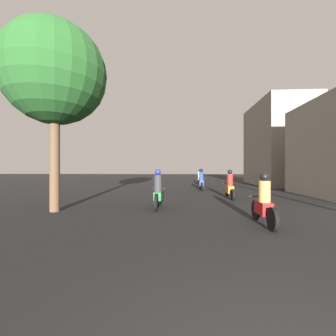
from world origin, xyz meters
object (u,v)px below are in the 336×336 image
(motorcycle_orange, at_px, (230,187))
(motorcycle_green, at_px, (158,192))
(motorcycle_red, at_px, (264,204))
(motorcycle_blue, at_px, (201,181))
(motorcycle_black, at_px, (202,180))
(street_tree, at_px, (55,74))
(motorcycle_yellow, at_px, (199,177))
(building_right_far, at_px, (278,144))

(motorcycle_orange, bearing_deg, motorcycle_green, -129.21)
(motorcycle_red, distance_m, motorcycle_blue, 10.39)
(motorcycle_black, bearing_deg, street_tree, -122.39)
(motorcycle_green, height_order, street_tree, street_tree)
(motorcycle_green, height_order, motorcycle_orange, motorcycle_green)
(motorcycle_yellow, bearing_deg, street_tree, -118.53)
(motorcycle_blue, bearing_deg, motorcycle_yellow, 81.99)
(motorcycle_green, height_order, motorcycle_blue, motorcycle_blue)
(motorcycle_blue, xyz_separation_m, building_right_far, (7.84, 5.43, 3.31))
(motorcycle_yellow, height_order, street_tree, street_tree)
(motorcycle_green, xyz_separation_m, building_right_far, (10.27, 13.26, 3.30))
(motorcycle_green, height_order, building_right_far, building_right_far)
(motorcycle_red, distance_m, motorcycle_black, 14.16)
(motorcycle_black, height_order, building_right_far, building_right_far)
(motorcycle_red, bearing_deg, motorcycle_green, 144.21)
(motorcycle_blue, bearing_deg, building_right_far, 30.26)
(motorcycle_red, bearing_deg, motorcycle_orange, 89.35)
(motorcycle_orange, height_order, motorcycle_black, motorcycle_orange)
(motorcycle_green, height_order, motorcycle_yellow, motorcycle_green)
(motorcycle_yellow, bearing_deg, motorcycle_red, -95.65)
(motorcycle_red, distance_m, motorcycle_yellow, 18.47)
(motorcycle_red, xyz_separation_m, motorcycle_green, (-3.29, 2.54, 0.03))
(motorcycle_blue, bearing_deg, motorcycle_black, 79.94)
(motorcycle_red, xyz_separation_m, motorcycle_orange, (0.24, 5.65, 0.01))
(motorcycle_red, bearing_deg, street_tree, 169.03)
(street_tree, bearing_deg, motorcycle_yellow, 68.23)
(motorcycle_red, xyz_separation_m, motorcycle_black, (-0.49, 14.15, -0.04))
(motorcycle_orange, bearing_deg, motorcycle_yellow, 102.06)
(building_right_far, xyz_separation_m, street_tree, (-14.07, -14.19, 1.21))
(motorcycle_green, xyz_separation_m, motorcycle_black, (2.80, 11.61, -0.07))
(motorcycle_orange, distance_m, motorcycle_yellow, 12.82)
(motorcycle_orange, bearing_deg, motorcycle_black, 104.30)
(motorcycle_blue, distance_m, building_right_far, 10.10)
(motorcycle_blue, height_order, street_tree, street_tree)
(street_tree, bearing_deg, building_right_far, 45.23)
(motorcycle_red, relative_size, motorcycle_green, 0.97)
(motorcycle_black, bearing_deg, building_right_far, 7.76)
(motorcycle_green, bearing_deg, building_right_far, 44.06)
(motorcycle_orange, relative_size, motorcycle_yellow, 0.97)
(motorcycle_blue, xyz_separation_m, motorcycle_black, (0.37, 3.79, -0.07))
(motorcycle_orange, bearing_deg, street_tree, -141.73)
(motorcycle_green, bearing_deg, street_tree, -174.42)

